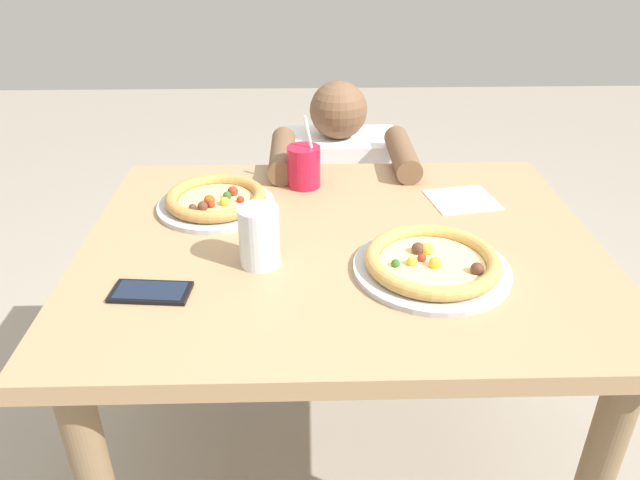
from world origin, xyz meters
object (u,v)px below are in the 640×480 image
pizza_far (216,200)px  drink_cup_colored (304,166)px  water_cup_clear (259,236)px  pizza_near (432,263)px  cell_phone (151,292)px  diner_seated (337,230)px

pizza_far → drink_cup_colored: size_ratio=1.51×
drink_cup_colored → water_cup_clear: drink_cup_colored is taller
pizza_near → cell_phone: 0.56m
pizza_far → water_cup_clear: water_cup_clear is taller
drink_cup_colored → diner_seated: (0.11, 0.35, -0.38)m
water_cup_clear → drink_cup_colored: bearing=76.8°
pizza_near → water_cup_clear: bearing=173.5°
pizza_near → cell_phone: size_ratio=2.05×
drink_cup_colored → pizza_far: bearing=-150.0°
pizza_near → drink_cup_colored: size_ratio=1.68×
drink_cup_colored → water_cup_clear: size_ratio=1.48×
pizza_near → water_cup_clear: (-0.35, 0.04, 0.05)m
pizza_near → pizza_far: (-0.47, 0.31, 0.00)m
pizza_near → drink_cup_colored: bearing=120.9°
drink_cup_colored → diner_seated: 0.53m
pizza_near → pizza_far: bearing=147.1°
diner_seated → cell_phone: bearing=-115.4°
water_cup_clear → diner_seated: (0.20, 0.75, -0.39)m
cell_phone → diner_seated: (0.40, 0.85, -0.33)m
drink_cup_colored → cell_phone: bearing=-120.8°
cell_phone → diner_seated: size_ratio=0.17×
pizza_far → cell_phone: (-0.08, -0.37, -0.02)m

